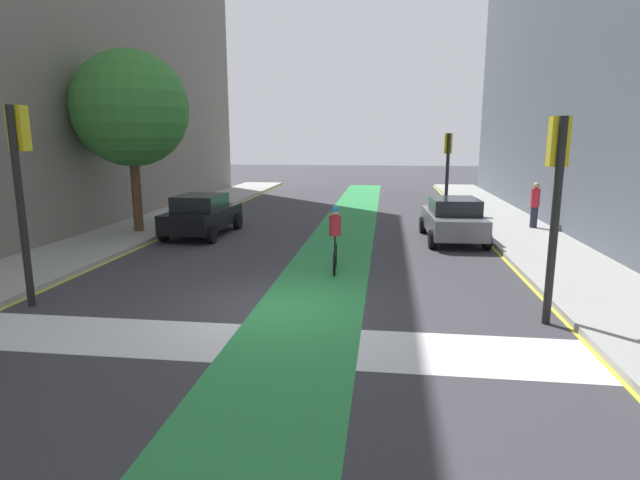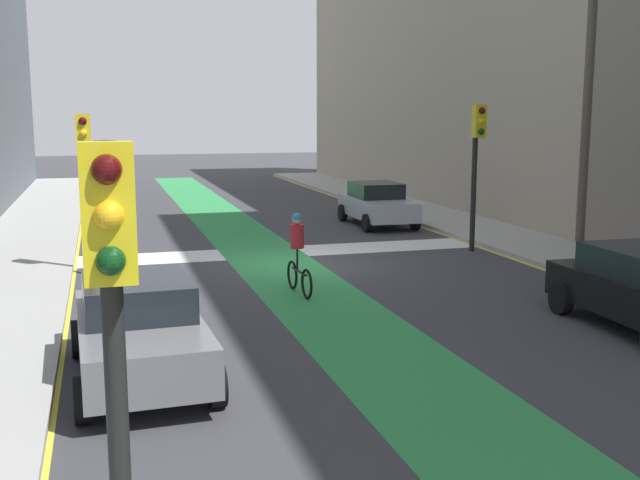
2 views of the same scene
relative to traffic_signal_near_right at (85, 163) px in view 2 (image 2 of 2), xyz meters
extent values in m
plane|color=#38383D|center=(-5.56, 0.14, -2.87)|extent=(120.00, 120.00, 0.00)
cube|color=#2D8C47|center=(-4.87, 0.14, -2.86)|extent=(2.40, 60.00, 0.01)
cube|color=silver|center=(-5.56, -1.86, -2.86)|extent=(12.00, 1.80, 0.01)
cube|color=#9E9E99|center=(-13.06, 0.14, -2.79)|extent=(3.00, 60.00, 0.15)
cube|color=yellow|center=(-11.56, 0.14, -2.86)|extent=(0.16, 60.00, 0.01)
cube|color=#9E9E99|center=(1.94, 0.14, -2.79)|extent=(3.00, 60.00, 0.15)
cube|color=yellow|center=(0.44, 0.14, -2.86)|extent=(0.16, 60.00, 0.01)
cube|color=tan|center=(-17.97, -15.10, 5.35)|extent=(6.82, 29.53, 16.43)
cylinder|color=black|center=(0.00, -0.12, -0.83)|extent=(0.16, 0.16, 4.08)
cube|color=gold|center=(0.00, 0.08, 0.74)|extent=(0.35, 0.28, 0.95)
sphere|color=#3F0A0A|center=(0.00, 0.22, 1.04)|extent=(0.20, 0.20, 0.20)
sphere|color=yellow|center=(0.00, 0.22, 0.74)|extent=(0.20, 0.20, 0.20)
sphere|color=#0C3814|center=(0.00, 0.22, 0.44)|extent=(0.20, 0.20, 0.20)
cylinder|color=black|center=(-11.04, -0.43, -0.69)|extent=(0.16, 0.16, 4.35)
cube|color=gold|center=(-11.04, -0.23, 1.01)|extent=(0.35, 0.28, 0.95)
sphere|color=#3F0A0A|center=(-11.04, -0.09, 1.31)|extent=(0.20, 0.20, 0.20)
sphere|color=yellow|center=(-11.04, -0.09, 1.01)|extent=(0.20, 0.20, 0.20)
sphere|color=#0C3814|center=(-11.04, -0.09, 0.71)|extent=(0.20, 0.20, 0.20)
cylinder|color=black|center=(-0.40, 14.54, -0.92)|extent=(0.16, 0.16, 3.89)
cube|color=gold|center=(-0.40, 14.74, 0.55)|extent=(0.35, 0.28, 0.95)
sphere|color=#3F0A0A|center=(-0.40, 14.88, 0.85)|extent=(0.20, 0.20, 0.20)
sphere|color=yellow|center=(-0.40, 14.88, 0.55)|extent=(0.20, 0.20, 0.20)
sphere|color=#0C3814|center=(-0.40, 14.88, 0.25)|extent=(0.20, 0.20, 0.20)
cube|color=#B2B7BF|center=(-10.17, -6.25, -2.20)|extent=(1.86, 4.23, 0.70)
cube|color=black|center=(-10.17, -6.45, -1.57)|extent=(1.63, 2.02, 0.55)
cylinder|color=black|center=(-11.05, -4.77, -2.55)|extent=(0.23, 0.64, 0.64)
cylinder|color=black|center=(-9.25, -4.80, -2.55)|extent=(0.23, 0.64, 0.64)
cylinder|color=black|center=(-11.09, -7.71, -2.55)|extent=(0.23, 0.64, 0.64)
cylinder|color=black|center=(-9.29, -7.74, -2.55)|extent=(0.23, 0.64, 0.64)
cube|color=slate|center=(-0.83, 8.35, -2.20)|extent=(1.97, 4.27, 0.70)
cube|color=black|center=(-0.82, 8.15, -1.57)|extent=(1.68, 2.06, 0.55)
cylinder|color=black|center=(-1.79, 9.78, -2.55)|extent=(0.25, 0.65, 0.64)
cylinder|color=black|center=(0.01, 9.86, -2.55)|extent=(0.25, 0.65, 0.64)
cylinder|color=black|center=(-1.67, 6.85, -2.55)|extent=(0.25, 0.65, 0.64)
cylinder|color=black|center=(0.13, 6.92, -2.55)|extent=(0.25, 0.65, 0.64)
cylinder|color=black|center=(-11.15, 6.80, -2.55)|extent=(0.24, 0.65, 0.64)
cylinder|color=black|center=(-9.35, 6.74, -2.55)|extent=(0.24, 0.65, 0.64)
torus|color=black|center=(-4.67, 4.02, -2.53)|extent=(0.10, 0.68, 0.68)
torus|color=black|center=(-4.60, 2.97, -2.53)|extent=(0.10, 0.68, 0.68)
cylinder|color=black|center=(-4.63, 3.50, -2.35)|extent=(0.12, 0.95, 0.06)
cylinder|color=black|center=(-4.62, 3.35, -2.08)|extent=(0.05, 0.05, 0.50)
cylinder|color=red|center=(-4.62, 3.35, -1.55)|extent=(0.32, 0.32, 0.55)
sphere|color=beige|center=(-4.62, 3.35, -1.17)|extent=(0.22, 0.22, 0.22)
sphere|color=#268CCC|center=(-4.62, 3.35, -1.13)|extent=(0.23, 0.23, 0.23)
camera|label=1|loc=(-3.27, -10.40, 0.81)|focal=28.69mm
camera|label=2|loc=(-0.36, 19.95, 1.20)|focal=42.61mm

